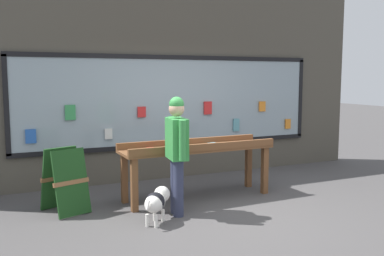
{
  "coord_description": "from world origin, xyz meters",
  "views": [
    {
      "loc": [
        -2.78,
        -5.03,
        1.88
      ],
      "look_at": [
        -0.18,
        0.67,
        1.13
      ],
      "focal_mm": 40.0,
      "sensor_mm": 36.0,
      "label": 1
    }
  ],
  "objects_px": {
    "person_browsing": "(177,147)",
    "sandwich_board_sign": "(65,180)",
    "small_dog": "(156,201)",
    "display_table_main": "(198,152)"
  },
  "relations": [
    {
      "from": "display_table_main",
      "to": "person_browsing",
      "type": "xyz_separation_m",
      "value": [
        -0.61,
        -0.63,
        0.22
      ]
    },
    {
      "from": "small_dog",
      "to": "sandwich_board_sign",
      "type": "relative_size",
      "value": 0.58
    },
    {
      "from": "person_browsing",
      "to": "small_dog",
      "type": "distance_m",
      "value": 0.78
    },
    {
      "from": "small_dog",
      "to": "sandwich_board_sign",
      "type": "bearing_deg",
      "value": 87.93
    },
    {
      "from": "sandwich_board_sign",
      "to": "small_dog",
      "type": "bearing_deg",
      "value": -62.8
    },
    {
      "from": "display_table_main",
      "to": "sandwich_board_sign",
      "type": "distance_m",
      "value": 2.01
    },
    {
      "from": "small_dog",
      "to": "sandwich_board_sign",
      "type": "height_order",
      "value": "sandwich_board_sign"
    },
    {
      "from": "person_browsing",
      "to": "sandwich_board_sign",
      "type": "relative_size",
      "value": 1.81
    },
    {
      "from": "display_table_main",
      "to": "person_browsing",
      "type": "distance_m",
      "value": 0.9
    },
    {
      "from": "display_table_main",
      "to": "small_dog",
      "type": "relative_size",
      "value": 4.61
    }
  ]
}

